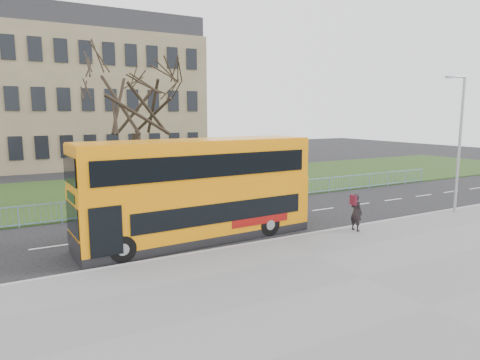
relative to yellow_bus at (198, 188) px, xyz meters
name	(u,v)px	position (x,y,z in m)	size (l,w,h in m)	color
ground	(259,233)	(2.97, -0.39, -2.39)	(120.00, 120.00, 0.00)	black
pavement	(363,279)	(2.97, -7.14, -2.33)	(80.00, 10.50, 0.12)	slate
kerb	(277,240)	(2.97, -1.94, -2.32)	(80.00, 0.20, 0.14)	gray
grass_verge	(161,187)	(2.97, 13.91, -2.35)	(80.00, 15.40, 0.08)	#1E3714
guard_railing	(202,198)	(2.97, 6.21, -1.84)	(40.00, 0.12, 1.10)	#73A1CE
bare_tree	(136,120)	(-0.03, 9.61, 2.86)	(7.24, 7.24, 10.34)	black
civic_building	(55,101)	(-2.03, 34.61, 4.61)	(30.00, 15.00, 14.00)	#79694D
yellow_bus	(198,188)	(0.00, 0.00, 0.00)	(10.75, 3.05, 4.46)	orange
pedestrian	(356,212)	(6.99, -2.63, -1.37)	(0.66, 0.43, 1.80)	black
street_lamp	(459,139)	(14.72, -2.38, 1.86)	(1.60, 0.19, 7.53)	#9C9EA5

